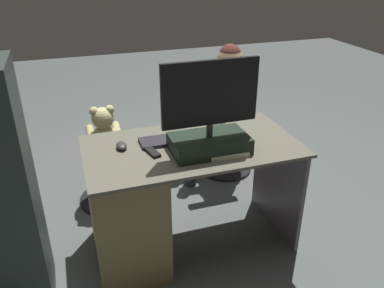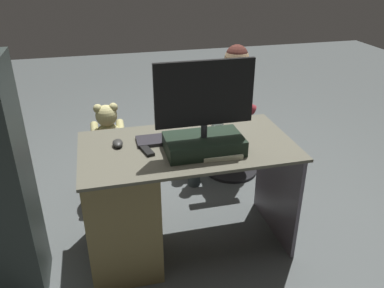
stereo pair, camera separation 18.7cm
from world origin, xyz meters
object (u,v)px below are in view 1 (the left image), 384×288
object	(u,v)px
office_chair_teddy	(109,174)
person	(219,102)
monitor	(210,127)
tv_remote	(151,151)
teddy_bear	(104,131)
computer_mouse	(121,146)
visitor_chair	(226,145)
cup	(219,123)
desk	(139,204)
keyboard	(175,139)

from	to	relation	value
office_chair_teddy	person	size ratio (longest dim) A/B	0.43
monitor	tv_remote	bearing A→B (deg)	-13.40
teddy_bear	person	world-z (taller)	person
computer_mouse	visitor_chair	bearing A→B (deg)	-142.99
cup	person	size ratio (longest dim) A/B	0.10
teddy_bear	person	bearing A→B (deg)	-172.05
computer_mouse	cup	distance (m)	0.62
teddy_bear	computer_mouse	bearing A→B (deg)	93.94
office_chair_teddy	person	distance (m)	1.04
monitor	visitor_chair	size ratio (longest dim) A/B	1.20
computer_mouse	visitor_chair	world-z (taller)	computer_mouse
monitor	teddy_bear	world-z (taller)	monitor
cup	person	distance (m)	0.75
desk	keyboard	xyz separation A→B (m)	(-0.26, -0.09, 0.35)
cup	keyboard	bearing A→B (deg)	7.99
desk	person	distance (m)	1.19
desk	person	world-z (taller)	person
teddy_bear	visitor_chair	world-z (taller)	teddy_bear
monitor	teddy_bear	size ratio (longest dim) A/B	1.54
desk	person	bearing A→B (deg)	-135.72
monitor	keyboard	xyz separation A→B (m)	(0.15, -0.19, -0.14)
tv_remote	office_chair_teddy	world-z (taller)	tv_remote
monitor	cup	xyz separation A→B (m)	(-0.15, -0.23, -0.09)
monitor	computer_mouse	bearing A→B (deg)	-21.18
office_chair_teddy	computer_mouse	bearing A→B (deg)	94.02
cup	computer_mouse	bearing A→B (deg)	4.26
person	teddy_bear	bearing A→B (deg)	7.95
monitor	cup	distance (m)	0.29
computer_mouse	person	xyz separation A→B (m)	(-0.90, -0.73, -0.10)
desk	cup	distance (m)	0.69
keyboard	computer_mouse	distance (m)	0.32
visitor_chair	office_chair_teddy	bearing A→B (deg)	8.67
desk	person	size ratio (longest dim) A/B	1.13
monitor	office_chair_teddy	xyz separation A→B (m)	(0.51, -0.77, -0.64)
monitor	cup	bearing A→B (deg)	-123.50
computer_mouse	tv_remote	xyz separation A→B (m)	(-0.15, 0.11, -0.01)
tv_remote	visitor_chair	size ratio (longest dim) A/B	0.33
monitor	office_chair_teddy	distance (m)	1.12
cup	tv_remote	world-z (taller)	cup
desk	monitor	bearing A→B (deg)	166.34
monitor	computer_mouse	xyz separation A→B (m)	(0.47, -0.18, -0.13)
office_chair_teddy	person	xyz separation A→B (m)	(-0.94, -0.14, 0.41)
tv_remote	keyboard	bearing A→B (deg)	-161.26
keyboard	visitor_chair	distance (m)	1.11
desk	keyboard	size ratio (longest dim) A/B	2.98
keyboard	visitor_chair	size ratio (longest dim) A/B	0.93
visitor_chair	person	xyz separation A→B (m)	(0.09, 0.01, 0.41)
keyboard	office_chair_teddy	size ratio (longest dim) A/B	0.88
cup	visitor_chair	size ratio (longest dim) A/B	0.24
office_chair_teddy	visitor_chair	xyz separation A→B (m)	(-1.03, -0.16, 0.00)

